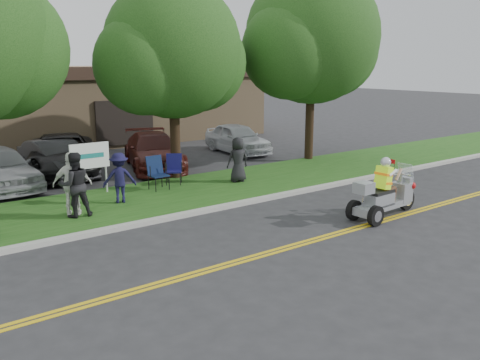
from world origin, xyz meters
TOP-DOWN VIEW (x-y plane):
  - ground at (0.00, 0.00)m, footprint 120.00×120.00m
  - centerline_near at (0.00, -0.58)m, footprint 60.00×0.10m
  - centerline_far at (0.00, -0.42)m, footprint 60.00×0.10m
  - curb at (0.00, 3.05)m, footprint 60.00×0.25m
  - grass_verge at (0.00, 5.20)m, footprint 60.00×4.00m
  - commercial_building at (2.00, 18.98)m, footprint 18.00×8.20m
  - tree_mid at (0.55, 7.23)m, footprint 5.88×4.80m
  - tree_right at (7.06, 7.03)m, footprint 6.86×5.60m
  - business_sign at (-2.90, 6.60)m, footprint 1.25×0.06m
  - trike_scooter at (2.83, -0.27)m, footprint 2.60×0.88m
  - lawn_chair_a at (-0.04, 6.38)m, footprint 0.76×0.77m
  - lawn_chair_b at (-0.90, 6.02)m, footprint 0.60×0.62m
  - spectator_adult_mid at (-4.11, 4.52)m, footprint 0.93×0.76m
  - spectator_adult_right at (-4.12, 4.69)m, footprint 1.11×0.78m
  - spectator_chair_a at (-2.56, 5.16)m, footprint 1.10×0.84m
  - spectator_chair_b at (1.89, 5.27)m, footprint 0.85×0.65m
  - parked_car_left at (-2.85, 10.25)m, footprint 1.86×4.33m
  - parked_car_mid at (-2.50, 10.64)m, footprint 3.98×5.95m
  - parked_car_right at (0.80, 9.52)m, footprint 3.39×5.26m
  - parked_car_far_right at (5.66, 10.44)m, footprint 2.01×4.25m

SIDE VIEW (x-z plane):
  - ground at x=0.00m, z-range 0.00..0.00m
  - centerline_near at x=0.00m, z-range 0.00..0.01m
  - centerline_far at x=0.00m, z-range 0.00..0.01m
  - grass_verge at x=0.00m, z-range 0.01..0.11m
  - curb at x=0.00m, z-range 0.00..0.12m
  - trike_scooter at x=2.83m, z-range -0.26..1.44m
  - lawn_chair_a at x=-0.04m, z-range 0.17..1.19m
  - parked_car_left at x=-2.85m, z-range 0.00..1.39m
  - parked_car_far_right at x=5.66m, z-range 0.00..1.41m
  - parked_car_right at x=0.80m, z-range 0.00..1.42m
  - lawn_chair_b at x=-0.90m, z-range 0.17..1.27m
  - parked_car_mid at x=-2.50m, z-range 0.00..1.52m
  - spectator_chair_a at x=-2.56m, z-range 0.10..1.61m
  - spectator_chair_b at x=1.89m, z-range 0.10..1.67m
  - spectator_adult_right at x=-4.12m, z-range 0.10..1.85m
  - spectator_adult_mid at x=-4.11m, z-range 0.10..1.88m
  - business_sign at x=-2.90m, z-range 0.38..2.13m
  - commercial_building at x=2.00m, z-range 0.01..4.01m
  - tree_mid at x=0.55m, z-range 0.91..7.96m
  - tree_right at x=7.06m, z-range 0.99..9.06m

